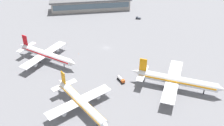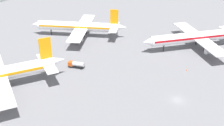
% 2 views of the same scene
% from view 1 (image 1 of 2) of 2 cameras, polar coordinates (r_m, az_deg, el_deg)
% --- Properties ---
extents(ground, '(288.00, 288.00, 0.00)m').
position_cam_1_polar(ground, '(186.64, -1.30, 3.42)').
color(ground, slate).
extents(terminal_building, '(77.35, 18.12, 11.07)m').
position_cam_1_polar(terminal_building, '(254.62, -4.75, 13.05)').
color(terminal_building, '#9E9993').
rests_on(terminal_building, ground).
extents(airplane_at_gate, '(40.32, 34.96, 14.67)m').
position_cam_1_polar(airplane_at_gate, '(173.76, -14.50, 1.89)').
color(airplane_at_gate, white).
rests_on(airplane_at_gate, ground).
extents(airplane_taxiing, '(48.22, 40.19, 15.92)m').
position_cam_1_polar(airplane_taxiing, '(148.39, 14.02, -3.73)').
color(airplane_taxiing, white).
rests_on(airplane_taxiing, ground).
extents(airplane_distant, '(35.00, 41.83, 14.05)m').
position_cam_1_polar(airplane_distant, '(131.87, -6.95, -8.60)').
color(airplane_distant, white).
rests_on(airplane_distant, ground).
extents(pushback_tractor, '(4.79, 3.60, 1.90)m').
position_cam_1_polar(pushback_tractor, '(234.47, 5.81, 9.97)').
color(pushback_tractor, black).
rests_on(pushback_tractor, ground).
extents(fuel_truck, '(4.10, 6.56, 2.50)m').
position_cam_1_polar(fuel_truck, '(152.12, 2.00, -3.64)').
color(fuel_truck, black).
rests_on(fuel_truck, ground).
extents(safety_cone_near_gate, '(0.44, 0.44, 0.60)m').
position_cam_1_polar(safety_cone_near_gate, '(180.19, -7.41, 2.07)').
color(safety_cone_near_gate, '#EA590C').
rests_on(safety_cone_near_gate, ground).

